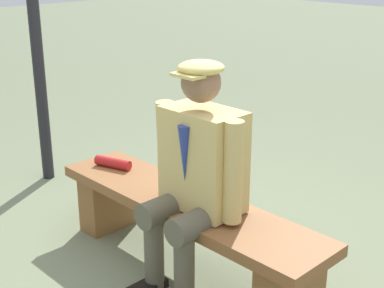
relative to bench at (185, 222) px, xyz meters
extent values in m
plane|color=#6C7657|center=(0.00, 0.00, -0.31)|extent=(30.00, 30.00, 0.00)
cube|color=brown|center=(0.00, 0.00, 0.11)|extent=(1.84, 0.43, 0.07)
cube|color=brown|center=(0.75, 0.00, -0.11)|extent=(0.18, 0.37, 0.39)
cube|color=tan|center=(-0.14, 0.00, 0.43)|extent=(0.44, 0.26, 0.55)
cylinder|color=#1E2338|center=(-0.14, 0.00, 0.68)|extent=(0.24, 0.24, 0.06)
cone|color=navy|center=(-0.14, 0.14, 0.50)|extent=(0.07, 0.07, 0.31)
sphere|color=#8C664C|center=(-0.14, 0.02, 0.85)|extent=(0.21, 0.21, 0.21)
ellipsoid|color=#DCC86F|center=(-0.14, 0.02, 0.93)|extent=(0.24, 0.24, 0.07)
cube|color=#DCC86F|center=(-0.14, 0.11, 0.90)|extent=(0.17, 0.09, 0.02)
cylinder|color=brown|center=(-0.26, 0.13, 0.15)|extent=(0.15, 0.40, 0.15)
cylinder|color=brown|center=(-0.26, 0.26, -0.08)|extent=(0.11, 0.11, 0.46)
cylinder|color=tan|center=(-0.39, 0.04, 0.44)|extent=(0.10, 0.10, 0.54)
cylinder|color=brown|center=(-0.02, 0.13, 0.15)|extent=(0.15, 0.40, 0.15)
cylinder|color=brown|center=(-0.02, 0.26, -0.08)|extent=(0.11, 0.11, 0.46)
cube|color=black|center=(-0.02, 0.32, -0.28)|extent=(0.10, 0.24, 0.05)
cylinder|color=tan|center=(0.11, 0.04, 0.44)|extent=(0.11, 0.13, 0.54)
cylinder|color=#B21E1E|center=(0.68, 0.00, 0.18)|extent=(0.26, 0.14, 0.07)
camera|label=1|loc=(-2.09, 1.98, 1.50)|focal=52.11mm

